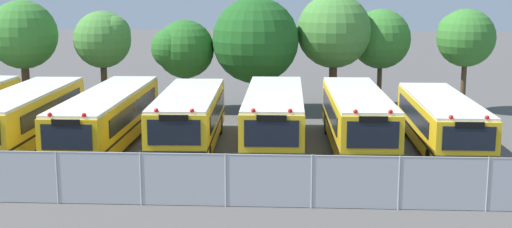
# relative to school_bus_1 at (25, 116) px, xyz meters

# --- Properties ---
(ground_plane) EXTENTS (160.00, 160.00, 0.00)m
(ground_plane) POSITION_rel_school_bus_1_xyz_m (7.61, 0.00, -1.40)
(ground_plane) COLOR #514F4C
(school_bus_1) EXTENTS (2.69, 10.48, 2.66)m
(school_bus_1) POSITION_rel_school_bus_1_xyz_m (0.00, 0.00, 0.00)
(school_bus_1) COLOR yellow
(school_bus_1) RESTS_ON ground_plane
(school_bus_2) EXTENTS (2.45, 11.56, 2.66)m
(school_bus_2) POSITION_rel_school_bus_1_xyz_m (3.92, -0.11, 0.00)
(school_bus_2) COLOR yellow
(school_bus_2) RESTS_ON ground_plane
(school_bus_3) EXTENTS (2.83, 9.70, 2.69)m
(school_bus_3) POSITION_rel_school_bus_1_xyz_m (7.66, -0.13, 0.01)
(school_bus_3) COLOR yellow
(school_bus_3) RESTS_ON ground_plane
(school_bus_4) EXTENTS (2.68, 10.33, 2.76)m
(school_bus_4) POSITION_rel_school_bus_1_xyz_m (11.52, 0.01, 0.05)
(school_bus_4) COLOR yellow
(school_bus_4) RESTS_ON ground_plane
(school_bus_5) EXTENTS (2.70, 10.31, 2.76)m
(school_bus_5) POSITION_rel_school_bus_1_xyz_m (15.22, -0.04, 0.05)
(school_bus_5) COLOR yellow
(school_bus_5) RESTS_ON ground_plane
(school_bus_6) EXTENTS (2.51, 9.82, 2.53)m
(school_bus_6) POSITION_rel_school_bus_1_xyz_m (18.97, 0.02, -0.07)
(school_bus_6) COLOR yellow
(school_bus_6) RESTS_ON ground_plane
(tree_1) EXTENTS (4.07, 4.07, 6.46)m
(tree_1) POSITION_rel_school_bus_1_xyz_m (-3.75, 9.45, 3.07)
(tree_1) COLOR #4C3823
(tree_1) RESTS_ON ground_plane
(tree_2) EXTENTS (3.47, 3.43, 5.80)m
(tree_2) POSITION_rel_school_bus_1_xyz_m (1.02, 10.19, 2.75)
(tree_2) COLOR #4C3823
(tree_2) RESTS_ON ground_plane
(tree_3) EXTENTS (3.58, 3.38, 5.35)m
(tree_3) POSITION_rel_school_bus_1_xyz_m (5.88, 8.91, 2.25)
(tree_3) COLOR #4C3823
(tree_3) RESTS_ON ground_plane
(tree_4) EXTENTS (4.96, 4.96, 6.68)m
(tree_4) POSITION_rel_school_bus_1_xyz_m (9.99, 8.99, 2.76)
(tree_4) COLOR #4C3823
(tree_4) RESTS_ON ground_plane
(tree_5) EXTENTS (4.34, 4.34, 6.84)m
(tree_5) POSITION_rel_school_bus_1_xyz_m (14.56, 10.08, 3.28)
(tree_5) COLOR #4C3823
(tree_5) RESTS_ON ground_plane
(tree_6) EXTENTS (3.59, 3.59, 5.91)m
(tree_6) POSITION_rel_school_bus_1_xyz_m (17.46, 11.26, 2.81)
(tree_6) COLOR #4C3823
(tree_6) RESTS_ON ground_plane
(tree_7) EXTENTS (3.33, 3.33, 6.00)m
(tree_7) POSITION_rel_school_bus_1_xyz_m (22.10, 9.57, 2.99)
(tree_7) COLOR #4C3823
(tree_7) RESTS_ON ground_plane
(chainlink_fence) EXTENTS (28.82, 0.07, 1.84)m
(chainlink_fence) POSITION_rel_school_bus_1_xyz_m (7.26, -8.27, -0.44)
(chainlink_fence) COLOR #9EA0A3
(chainlink_fence) RESTS_ON ground_plane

